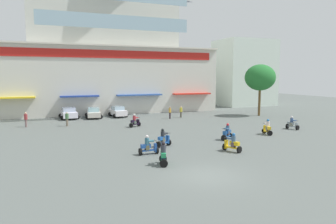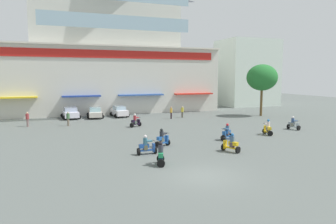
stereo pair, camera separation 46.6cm
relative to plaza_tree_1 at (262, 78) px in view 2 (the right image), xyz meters
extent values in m
plane|color=#575E5A|center=(-20.00, -8.62, -5.55)|extent=(128.00, 128.00, 0.00)
cube|color=silver|center=(-20.00, 14.36, -0.52)|extent=(34.98, 11.96, 10.07)
cube|color=silver|center=(-20.00, 14.96, 9.01)|extent=(22.49, 10.76, 8.97)
cube|color=red|center=(-20.00, 8.32, 3.40)|extent=(32.18, 0.12, 1.15)
cube|color=beige|center=(-20.00, 8.28, 4.64)|extent=(34.98, 0.70, 0.24)
cube|color=gold|center=(-33.00, 7.83, -2.61)|extent=(5.23, 1.10, 0.20)
cube|color=navy|center=(-24.62, 7.83, -2.61)|extent=(5.31, 1.10, 0.20)
cube|color=#2E539E|center=(-15.90, 7.83, -2.61)|extent=(6.90, 1.10, 0.20)
cube|color=red|center=(-7.16, 7.83, -2.61)|extent=(6.34, 1.10, 0.20)
cube|color=#99B7C6|center=(-20.00, 3.56, 7.21)|extent=(19.79, 0.08, 1.79)
cube|color=silver|center=(7.48, 15.01, 0.82)|extent=(10.32, 8.37, 12.75)
cylinder|color=brown|center=(0.00, 0.00, -3.57)|extent=(0.34, 0.34, 3.96)
ellipsoid|color=#246E2E|center=(0.00, 0.00, 0.02)|extent=(4.61, 3.92, 3.77)
cube|color=white|center=(-26.24, 6.62, -4.92)|extent=(2.13, 4.33, 0.72)
cube|color=#9EABC0|center=(-26.24, 6.62, -4.29)|extent=(1.73, 2.21, 0.54)
cylinder|color=black|center=(-27.25, 7.85, -5.25)|extent=(0.61, 0.21, 0.60)
cylinder|color=black|center=(-25.42, 7.98, -5.25)|extent=(0.61, 0.21, 0.60)
cylinder|color=black|center=(-27.07, 5.25, -5.25)|extent=(0.61, 0.21, 0.60)
cylinder|color=black|center=(-25.23, 5.38, -5.25)|extent=(0.61, 0.21, 0.60)
cube|color=beige|center=(-22.99, 6.16, -4.96)|extent=(2.00, 4.42, 0.64)
cube|color=#96C0C9|center=(-22.99, 6.16, -4.37)|extent=(1.61, 2.26, 0.53)
cylinder|color=black|center=(-23.74, 7.55, -5.25)|extent=(0.61, 0.21, 0.60)
cylinder|color=black|center=(-22.05, 7.43, -5.25)|extent=(0.61, 0.21, 0.60)
cylinder|color=black|center=(-23.93, 4.89, -5.25)|extent=(0.61, 0.21, 0.60)
cylinder|color=black|center=(-22.25, 4.76, -5.25)|extent=(0.61, 0.21, 0.60)
cube|color=silver|center=(-19.59, 6.15, -4.91)|extent=(1.98, 3.95, 0.74)
cube|color=#97B3C3|center=(-19.59, 6.15, -4.30)|extent=(1.58, 2.03, 0.50)
cylinder|color=black|center=(-20.51, 7.26, -5.25)|extent=(0.61, 0.22, 0.60)
cylinder|color=black|center=(-18.88, 7.41, -5.25)|extent=(0.61, 0.22, 0.60)
cylinder|color=black|center=(-20.29, 4.90, -5.25)|extent=(0.61, 0.22, 0.60)
cylinder|color=black|center=(-18.66, 5.05, -5.25)|extent=(0.61, 0.22, 0.60)
cylinder|color=black|center=(-19.28, -13.39, -5.29)|extent=(0.37, 0.53, 0.52)
cylinder|color=black|center=(-20.36, -13.96, -5.29)|extent=(0.37, 0.53, 0.52)
cube|color=#2055A4|center=(-19.82, -13.68, -5.23)|extent=(1.08, 0.75, 0.10)
cube|color=#2055A4|center=(-20.01, -13.78, -4.82)|extent=(0.74, 0.58, 0.28)
cube|color=#2055A4|center=(-19.39, -13.45, -5.04)|extent=(0.27, 0.35, 0.71)
cylinder|color=black|center=(-19.36, -13.44, -4.48)|extent=(0.27, 0.48, 0.04)
cube|color=#505346|center=(-19.93, -13.73, -4.94)|extent=(0.40, 0.41, 0.36)
cylinder|color=#26292F|center=(-19.93, -13.73, -4.51)|extent=(0.43, 0.43, 0.50)
sphere|color=black|center=(-19.93, -13.73, -4.16)|extent=(0.25, 0.25, 0.25)
cube|color=#26292F|center=(-19.69, -13.61, -4.49)|extent=(0.55, 0.51, 0.10)
cylinder|color=black|center=(-15.74, -16.51, -5.29)|extent=(0.53, 0.34, 0.52)
cylinder|color=black|center=(-15.22, -17.72, -5.29)|extent=(0.53, 0.34, 0.52)
cube|color=gold|center=(-15.48, -17.12, -5.23)|extent=(0.71, 1.18, 0.10)
cube|color=gold|center=(-15.39, -17.33, -4.87)|extent=(0.57, 0.80, 0.28)
cube|color=gold|center=(-15.69, -16.63, -5.07)|extent=(0.35, 0.25, 0.67)
cylinder|color=black|center=(-15.70, -16.60, -4.53)|extent=(0.49, 0.24, 0.04)
cube|color=#524243|center=(-15.43, -17.24, -4.99)|extent=(0.40, 0.38, 0.36)
cylinder|color=#415C7B|center=(-15.43, -17.24, -4.57)|extent=(0.42, 0.42, 0.49)
sphere|color=#2564A9|center=(-15.43, -17.24, -4.21)|extent=(0.25, 0.25, 0.25)
cube|color=#415C7B|center=(-15.54, -16.97, -4.54)|extent=(0.49, 0.54, 0.10)
cylinder|color=black|center=(-21.46, -18.05, -5.29)|extent=(0.54, 0.29, 0.52)
cylinder|color=black|center=(-21.80, -19.17, -5.29)|extent=(0.54, 0.29, 0.52)
cube|color=#208A51|center=(-21.63, -18.61, -5.23)|extent=(0.57, 1.07, 0.10)
cube|color=#208A51|center=(-21.69, -18.81, -4.82)|extent=(0.48, 0.71, 0.28)
cube|color=#208A51|center=(-21.49, -18.17, -5.04)|extent=(0.35, 0.23, 0.71)
cylinder|color=black|center=(-21.49, -18.14, -4.48)|extent=(0.51, 0.19, 0.04)
cube|color=#1B2547|center=(-21.66, -18.72, -4.94)|extent=(0.39, 0.36, 0.36)
cylinder|color=#30323B|center=(-21.66, -18.72, -4.48)|extent=(0.40, 0.40, 0.55)
sphere|color=black|center=(-21.66, -18.72, -4.09)|extent=(0.25, 0.25, 0.25)
cube|color=#30323B|center=(-21.59, -18.48, -4.45)|extent=(0.45, 0.52, 0.10)
cylinder|color=black|center=(-8.26, -11.77, -5.29)|extent=(0.54, 0.28, 0.52)
cylinder|color=black|center=(-8.62, -13.04, -5.29)|extent=(0.54, 0.28, 0.52)
cube|color=gold|center=(-8.44, -12.41, -5.23)|extent=(0.58, 1.19, 0.10)
cube|color=gold|center=(-8.50, -12.63, -4.84)|extent=(0.49, 0.79, 0.28)
cube|color=gold|center=(-8.30, -11.90, -5.05)|extent=(0.35, 0.22, 0.69)
cylinder|color=black|center=(-8.29, -11.87, -4.50)|extent=(0.51, 0.17, 0.04)
cube|color=slate|center=(-8.48, -12.53, -4.96)|extent=(0.38, 0.36, 0.36)
cylinder|color=silver|center=(-8.48, -12.53, -4.50)|extent=(0.39, 0.39, 0.57)
sphere|color=#2265A1|center=(-8.48, -12.53, -4.10)|extent=(0.25, 0.25, 0.25)
cube|color=silver|center=(-8.40, -12.25, -4.47)|extent=(0.45, 0.52, 0.10)
cylinder|color=black|center=(-14.01, -13.48, -5.29)|extent=(0.40, 0.51, 0.52)
cylinder|color=black|center=(-12.97, -12.81, -5.29)|extent=(0.40, 0.51, 0.52)
cube|color=#215297|center=(-13.49, -13.15, -5.23)|extent=(1.07, 0.82, 0.10)
cube|color=#215297|center=(-13.30, -13.03, -4.83)|extent=(0.74, 0.63, 0.28)
cube|color=#215297|center=(-13.91, -13.42, -5.04)|extent=(0.29, 0.34, 0.71)
cylinder|color=black|center=(-13.93, -13.43, -4.49)|extent=(0.31, 0.46, 0.04)
cube|color=#423C40|center=(-13.39, -13.08, -4.95)|extent=(0.41, 0.42, 0.36)
cylinder|color=#345578|center=(-13.39, -13.08, -4.53)|extent=(0.44, 0.44, 0.48)
sphere|color=red|center=(-13.39, -13.08, -4.18)|extent=(0.25, 0.25, 0.25)
cube|color=#345578|center=(-13.61, -13.23, -4.50)|extent=(0.55, 0.52, 0.10)
cylinder|color=black|center=(-18.99, -2.94, -5.29)|extent=(0.40, 0.51, 0.52)
cylinder|color=black|center=(-20.07, -3.63, -5.29)|extent=(0.40, 0.51, 0.52)
cube|color=black|center=(-19.53, -3.28, -5.23)|extent=(1.10, 0.85, 0.10)
cube|color=black|center=(-19.73, -3.41, -4.87)|extent=(0.77, 0.64, 0.28)
cube|color=black|center=(-19.10, -3.01, -5.07)|extent=(0.29, 0.34, 0.67)
cylinder|color=black|center=(-19.08, -2.99, -4.53)|extent=(0.31, 0.46, 0.04)
cube|color=#425245|center=(-19.64, -3.35, -4.99)|extent=(0.41, 0.42, 0.36)
cylinder|color=maroon|center=(-19.64, -3.35, -4.53)|extent=(0.44, 0.44, 0.55)
sphere|color=silver|center=(-19.64, -3.35, -4.15)|extent=(0.25, 0.25, 0.25)
cube|color=maroon|center=(-19.40, -3.20, -4.51)|extent=(0.55, 0.52, 0.10)
cylinder|color=black|center=(-3.69, -11.47, -5.29)|extent=(0.54, 0.27, 0.52)
cylinder|color=black|center=(-4.01, -10.29, -5.29)|extent=(0.54, 0.27, 0.52)
cube|color=gray|center=(-3.85, -10.88, -5.23)|extent=(0.55, 1.11, 0.10)
cube|color=gray|center=(-3.91, -10.67, -4.90)|extent=(0.47, 0.74, 0.28)
cube|color=gray|center=(-3.73, -11.35, -5.09)|extent=(0.35, 0.22, 0.64)
cylinder|color=black|center=(-3.72, -11.37, -4.56)|extent=(0.51, 0.17, 0.04)
cube|color=slate|center=(-3.88, -10.76, -5.02)|extent=(0.38, 0.35, 0.36)
cylinder|color=#36507B|center=(-3.88, -10.76, -4.59)|extent=(0.39, 0.39, 0.50)
sphere|color=silver|center=(-3.88, -10.76, -4.23)|extent=(0.25, 0.25, 0.25)
cube|color=#36507B|center=(-3.81, -11.02, -4.57)|extent=(0.44, 0.51, 0.10)
cylinder|color=black|center=(-21.08, -15.67, -5.29)|extent=(0.17, 0.53, 0.52)
cylinder|color=black|center=(-22.38, -15.73, -5.29)|extent=(0.17, 0.53, 0.52)
cube|color=#1E4893|center=(-21.73, -15.70, -5.23)|extent=(1.16, 0.33, 0.10)
cube|color=#1E4893|center=(-21.96, -15.71, -4.90)|extent=(0.74, 0.33, 0.28)
cube|color=#1E4893|center=(-21.21, -15.67, -5.09)|extent=(0.15, 0.33, 0.64)
cylinder|color=black|center=(-21.18, -15.67, -4.56)|extent=(0.06, 0.52, 0.04)
cube|color=brown|center=(-21.86, -15.70, -5.02)|extent=(0.29, 0.33, 0.36)
cylinder|color=#366779|center=(-21.86, -15.70, -4.58)|extent=(0.33, 0.33, 0.53)
sphere|color=silver|center=(-21.86, -15.70, -4.20)|extent=(0.25, 0.25, 0.25)
cube|color=#366779|center=(-21.57, -15.69, -4.55)|extent=(0.45, 0.36, 0.10)
cylinder|color=#7A5F5E|center=(-31.17, 1.01, -5.12)|extent=(0.29, 0.29, 0.86)
cylinder|color=maroon|center=(-31.17, 1.01, -4.39)|extent=(0.46, 0.46, 0.62)
sphere|color=tan|center=(-31.17, 1.01, -3.96)|extent=(0.23, 0.23, 0.23)
cylinder|color=#4E493D|center=(-11.46, 2.28, -5.16)|extent=(0.25, 0.25, 0.79)
cylinder|color=gold|center=(-11.46, 2.28, -4.47)|extent=(0.40, 0.40, 0.59)
sphere|color=tan|center=(-11.46, 2.28, -4.07)|extent=(0.22, 0.22, 0.22)
cylinder|color=#726452|center=(-26.77, -0.03, -5.12)|extent=(0.34, 0.34, 0.86)
cylinder|color=#416A42|center=(-26.77, -0.03, -4.40)|extent=(0.54, 0.54, 0.59)
sphere|color=tan|center=(-26.77, -0.03, -4.00)|extent=(0.21, 0.21, 0.21)
cylinder|color=black|center=(-13.38, 1.59, -5.13)|extent=(0.28, 0.28, 0.85)
cylinder|color=gold|center=(-13.38, 1.59, -4.42)|extent=(0.46, 0.46, 0.57)
sphere|color=tan|center=(-13.38, 1.59, -4.02)|extent=(0.23, 0.23, 0.23)
camera|label=1|loc=(-28.22, -36.91, 0.21)|focal=32.75mm
camera|label=2|loc=(-27.79, -37.07, 0.21)|focal=32.75mm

